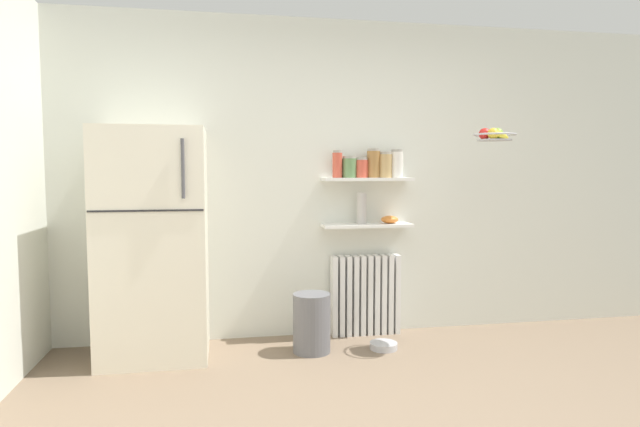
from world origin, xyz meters
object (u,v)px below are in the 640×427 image
storage_jar_3 (373,163)px  storage_jar_4 (385,165)px  vase (362,208)px  trash_bin (312,323)px  radiator (365,295)px  refrigerator (153,244)px  pet_food_bowl (384,346)px  storage_jar_1 (349,167)px  storage_jar_0 (337,164)px  storage_jar_5 (397,164)px  storage_jar_2 (361,168)px  hanging_fruit_basket (494,135)px  shelf_bowl (390,220)px

storage_jar_3 → storage_jar_4: storage_jar_3 is taller
vase → trash_bin: size_ratio=0.58×
storage_jar_3 → radiator: bearing=149.1°
refrigerator → pet_food_bowl: refrigerator is taller
storage_jar_1 → trash_bin: size_ratio=0.39×
storage_jar_0 → storage_jar_5: (0.50, -0.00, 0.01)m
refrigerator → storage_jar_1: bearing=7.8°
storage_jar_0 → storage_jar_2: size_ratio=1.35×
vase → pet_food_bowl: 1.10m
pet_food_bowl → storage_jar_1: bearing=117.7°
storage_jar_2 → storage_jar_1: bearing=180.0°
storage_jar_1 → hanging_fruit_basket: (1.00, -0.47, 0.24)m
storage_jar_0 → hanging_fruit_basket: hanging_fruit_basket is taller
refrigerator → storage_jar_0: 1.55m
storage_jar_5 → trash_bin: 1.47m
vase → pet_food_bowl: bearing=-76.8°
storage_jar_3 → storage_jar_5: storage_jar_3 is taller
storage_jar_3 → storage_jar_5: (0.20, -0.00, -0.00)m
vase → storage_jar_4: bearing=0.0°
storage_jar_0 → hanging_fruit_basket: bearing=-23.2°
storage_jar_2 → shelf_bowl: bearing=0.0°
storage_jar_0 → storage_jar_1: storage_jar_0 is taller
storage_jar_0 → pet_food_bowl: bearing=-51.2°
radiator → storage_jar_4: bearing=-11.3°
radiator → shelf_bowl: bearing=-8.8°
storage_jar_4 → shelf_bowl: size_ratio=1.47×
radiator → shelf_bowl: size_ratio=4.66×
storage_jar_2 → trash_bin: size_ratio=0.37×
storage_jar_3 → storage_jar_4: size_ratio=1.12×
radiator → storage_jar_1: bearing=-168.7°
storage_jar_3 → trash_bin: (-0.57, -0.33, -1.21)m
storage_jar_4 → storage_jar_5: 0.10m
storage_jar_1 → hanging_fruit_basket: size_ratio=0.55×
vase → refrigerator: bearing=-172.7°
storage_jar_4 → trash_bin: bearing=-154.0°
storage_jar_5 → storage_jar_1: bearing=180.0°
hanging_fruit_basket → shelf_bowl: bearing=144.3°
storage_jar_3 → hanging_fruit_basket: 0.95m
storage_jar_3 → vase: bearing=180.0°
pet_food_bowl → storage_jar_3: bearing=88.3°
storage_jar_1 → storage_jar_5: storage_jar_5 is taller
storage_jar_3 → pet_food_bowl: bearing=-91.7°
storage_jar_4 → shelf_bowl: storage_jar_4 is taller
refrigerator → pet_food_bowl: 1.90m
storage_jar_0 → storage_jar_4: size_ratio=1.05×
storage_jar_4 → shelf_bowl: (0.04, -0.00, -0.45)m
shelf_bowl → storage_jar_5: bearing=-0.0°
storage_jar_0 → storage_jar_2: bearing=-0.0°
storage_jar_4 → hanging_fruit_basket: hanging_fruit_basket is taller
radiator → storage_jar_1: (-0.15, -0.03, 1.07)m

